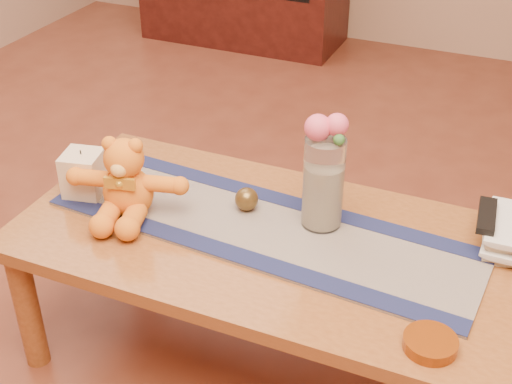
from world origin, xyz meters
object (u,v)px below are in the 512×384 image
at_px(teddy_bear, 127,177).
at_px(amber_dish, 430,343).
at_px(book_bottom, 482,237).
at_px(pillar_candle, 84,173).
at_px(tv_remote, 487,216).
at_px(glass_vase, 323,183).
at_px(bronze_ball, 247,199).

distance_m(teddy_bear, amber_dish, 0.92).
relative_size(book_bottom, amber_dish, 1.85).
bearing_deg(teddy_bear, pillar_candle, 156.20).
bearing_deg(tv_remote, glass_vase, -171.66).
bearing_deg(pillar_candle, bronze_ball, 12.69).
bearing_deg(teddy_bear, book_bottom, 1.86).
xyz_separation_m(pillar_candle, book_bottom, (1.10, 0.23, -0.06)).
bearing_deg(pillar_candle, tv_remote, 11.29).
bearing_deg(glass_vase, amber_dish, -43.28).
relative_size(pillar_candle, book_bottom, 0.58).
bearing_deg(pillar_candle, teddy_bear, -10.08).
bearing_deg(amber_dish, pillar_candle, 167.91).
bearing_deg(glass_vase, pillar_candle, -169.74).
bearing_deg(amber_dish, glass_vase, 136.72).
bearing_deg(book_bottom, glass_vase, -173.35).
xyz_separation_m(pillar_candle, amber_dish, (1.06, -0.23, -0.06)).
height_order(pillar_candle, bronze_ball, pillar_candle).
distance_m(glass_vase, tv_remote, 0.43).
distance_m(teddy_bear, glass_vase, 0.54).
relative_size(teddy_bear, book_bottom, 1.45).
xyz_separation_m(teddy_bear, pillar_candle, (-0.17, 0.03, -0.05)).
bearing_deg(pillar_candle, amber_dish, -12.09).
distance_m(glass_vase, book_bottom, 0.45).
relative_size(glass_vase, bronze_ball, 3.89).
bearing_deg(bronze_ball, amber_dish, -29.45).
relative_size(book_bottom, tv_remote, 1.39).
bearing_deg(amber_dish, book_bottom, 84.25).
height_order(pillar_candle, amber_dish, pillar_candle).
xyz_separation_m(bronze_ball, tv_remote, (0.63, 0.11, 0.04)).
height_order(glass_vase, tv_remote, glass_vase).
distance_m(book_bottom, tv_remote, 0.08).
distance_m(teddy_bear, bronze_ball, 0.34).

